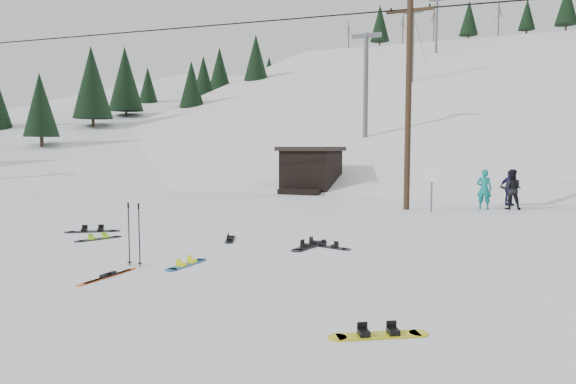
% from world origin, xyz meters
% --- Properties ---
extents(ground, '(200.00, 200.00, 0.00)m').
position_xyz_m(ground, '(0.00, 0.00, 0.00)').
color(ground, white).
rests_on(ground, ground).
extents(ski_slope, '(60.00, 85.24, 65.97)m').
position_xyz_m(ski_slope, '(0.00, 55.00, -12.00)').
color(ski_slope, white).
rests_on(ski_slope, ground).
extents(ridge_left, '(47.54, 95.03, 58.38)m').
position_xyz_m(ridge_left, '(-36.00, 48.00, -11.00)').
color(ridge_left, white).
rests_on(ridge_left, ground).
extents(treeline_left, '(20.00, 64.00, 10.00)m').
position_xyz_m(treeline_left, '(-34.00, 40.00, 0.00)').
color(treeline_left, black).
rests_on(treeline_left, ground).
extents(treeline_crest, '(50.00, 6.00, 10.00)m').
position_xyz_m(treeline_crest, '(0.00, 86.00, 0.00)').
color(treeline_crest, black).
rests_on(treeline_crest, ski_slope).
extents(utility_pole, '(2.00, 0.26, 9.00)m').
position_xyz_m(utility_pole, '(2.00, 14.00, 4.68)').
color(utility_pole, '#3A2819').
rests_on(utility_pole, ground).
extents(trail_sign, '(0.50, 0.09, 1.85)m').
position_xyz_m(trail_sign, '(3.10, 13.58, 1.27)').
color(trail_sign, '#595B60').
rests_on(trail_sign, ground).
extents(lift_hut, '(3.40, 4.10, 2.75)m').
position_xyz_m(lift_hut, '(-5.00, 20.94, 1.36)').
color(lift_hut, black).
rests_on(lift_hut, ground).
extents(lift_tower_near, '(2.20, 0.36, 8.00)m').
position_xyz_m(lift_tower_near, '(-4.00, 30.00, 7.86)').
color(lift_tower_near, '#595B60').
rests_on(lift_tower_near, ski_slope).
extents(lift_tower_mid, '(2.20, 0.36, 8.00)m').
position_xyz_m(lift_tower_mid, '(-4.00, 50.00, 14.36)').
color(lift_tower_mid, '#595B60').
rests_on(lift_tower_mid, ski_slope).
extents(lift_tower_far, '(2.20, 0.36, 8.00)m').
position_xyz_m(lift_tower_far, '(-4.00, 70.00, 20.86)').
color(lift_tower_far, '#595B60').
rests_on(lift_tower_far, ski_slope).
extents(hero_snowboard, '(0.29, 1.36, 0.10)m').
position_xyz_m(hero_snowboard, '(-0.63, 1.28, 0.02)').
color(hero_snowboard, '#165295').
rests_on(hero_snowboard, ground).
extents(hero_skis, '(0.12, 1.61, 0.08)m').
position_xyz_m(hero_skis, '(-1.50, -0.25, 0.02)').
color(hero_skis, '#CD4A15').
rests_on(hero_skis, ground).
extents(ski_poles, '(0.39, 0.10, 1.42)m').
position_xyz_m(ski_poles, '(-1.66, 0.77, 0.73)').
color(ski_poles, black).
rests_on(ski_poles, ground).
extents(board_scatter_a, '(1.44, 1.07, 0.12)m').
position_xyz_m(board_scatter_a, '(-6.03, 4.03, 0.03)').
color(board_scatter_a, black).
rests_on(board_scatter_a, ground).
extents(board_scatter_b, '(0.68, 1.18, 0.09)m').
position_xyz_m(board_scatter_b, '(-1.32, 4.49, 0.02)').
color(board_scatter_b, black).
rests_on(board_scatter_b, ground).
extents(board_scatter_c, '(0.70, 1.30, 0.10)m').
position_xyz_m(board_scatter_c, '(-4.88, 3.07, 0.03)').
color(board_scatter_c, black).
rests_on(board_scatter_c, ground).
extents(board_scatter_d, '(1.32, 0.55, 0.10)m').
position_xyz_m(board_scatter_d, '(1.64, 4.53, 0.02)').
color(board_scatter_d, black).
rests_on(board_scatter_d, ground).
extents(board_scatter_e, '(1.28, 0.87, 0.10)m').
position_xyz_m(board_scatter_e, '(4.35, -1.38, 0.03)').
color(board_scatter_e, yellow).
rests_on(board_scatter_e, ground).
extents(board_scatter_f, '(0.49, 1.71, 0.12)m').
position_xyz_m(board_scatter_f, '(1.15, 4.42, 0.03)').
color(board_scatter_f, black).
rests_on(board_scatter_f, ground).
extents(skier_teal, '(0.66, 0.46, 1.73)m').
position_xyz_m(skier_teal, '(5.07, 15.53, 0.87)').
color(skier_teal, '#0C7B73').
rests_on(skier_teal, ground).
extents(skier_dark, '(0.91, 0.75, 1.74)m').
position_xyz_m(skier_dark, '(6.15, 15.84, 0.87)').
color(skier_dark, black).
rests_on(skier_dark, ground).
extents(skier_navy, '(1.04, 0.77, 1.64)m').
position_xyz_m(skier_navy, '(6.11, 17.31, 0.82)').
color(skier_navy, '#1D1E49').
rests_on(skier_navy, ground).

